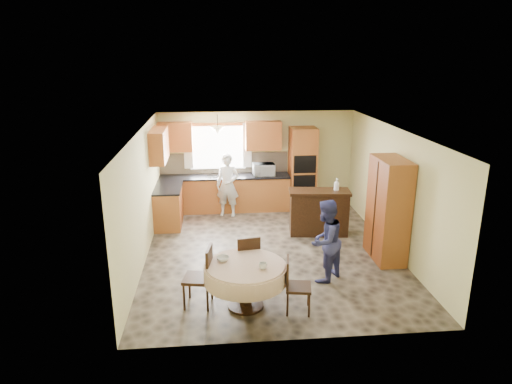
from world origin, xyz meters
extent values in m
cube|color=#6B5C4B|center=(0.00, 0.00, 0.00)|extent=(5.00, 6.00, 0.01)
cube|color=white|center=(0.00, 0.00, 2.50)|extent=(5.00, 6.00, 0.01)
cube|color=#D4CF88|center=(0.00, 3.00, 1.25)|extent=(5.00, 0.02, 2.50)
cube|color=#D4CF88|center=(0.00, -3.00, 1.25)|extent=(5.00, 0.02, 2.50)
cube|color=#D4CF88|center=(-2.50, 0.00, 1.25)|extent=(0.02, 6.00, 2.50)
cube|color=#D4CF88|center=(2.50, 0.00, 1.25)|extent=(0.02, 6.00, 2.50)
cube|color=white|center=(-1.00, 2.98, 1.60)|extent=(1.40, 0.03, 1.10)
cube|color=white|center=(-1.75, 2.93, 1.65)|extent=(0.22, 0.02, 1.15)
cube|color=white|center=(-0.25, 2.93, 1.65)|extent=(0.22, 0.02, 1.15)
cube|color=#C67534|center=(-0.85, 2.70, 0.44)|extent=(3.30, 0.60, 0.88)
cube|color=black|center=(-0.85, 2.70, 0.90)|extent=(3.30, 0.64, 0.04)
cube|color=#C67534|center=(-2.20, 1.80, 0.44)|extent=(0.60, 1.20, 0.88)
cube|color=black|center=(-2.20, 1.80, 0.90)|extent=(0.64, 1.20, 0.04)
cube|color=tan|center=(-0.85, 2.99, 1.18)|extent=(3.30, 0.02, 0.55)
cube|color=#C76B31|center=(-2.05, 2.83, 1.91)|extent=(0.85, 0.33, 0.72)
cube|color=#C76B31|center=(0.15, 2.83, 1.91)|extent=(0.90, 0.33, 0.72)
cube|color=#C76B31|center=(-2.33, 1.80, 1.91)|extent=(0.33, 1.20, 0.72)
cube|color=#C67534|center=(1.15, 2.69, 1.06)|extent=(0.66, 0.62, 2.12)
cube|color=black|center=(1.15, 2.38, 1.25)|extent=(0.56, 0.01, 0.45)
cube|color=black|center=(1.15, 2.38, 0.75)|extent=(0.56, 0.01, 0.45)
cone|color=beige|center=(-1.00, 2.50, 2.12)|extent=(0.36, 0.36, 0.18)
cube|color=#351E0E|center=(1.19, 0.90, 0.48)|extent=(1.38, 0.69, 0.95)
cube|color=black|center=(1.46, 0.88, 0.29)|extent=(0.46, 0.35, 0.59)
cube|color=#C67534|center=(2.22, -0.47, 1.01)|extent=(0.53, 1.05, 2.01)
cylinder|color=#351E0E|center=(-0.66, -2.05, 0.34)|extent=(0.19, 0.19, 0.68)
cylinder|color=#351E0E|center=(-0.66, -2.05, 0.02)|extent=(0.58, 0.58, 0.04)
cylinder|color=beige|center=(-0.66, -2.05, 0.72)|extent=(1.25, 1.25, 0.05)
cylinder|color=beige|center=(-0.66, -2.05, 0.58)|extent=(1.31, 1.31, 0.27)
cube|color=#351E0E|center=(-1.42, -1.91, 0.47)|extent=(0.51, 0.51, 0.05)
cube|color=#351E0E|center=(-1.22, -1.95, 0.75)|extent=(0.12, 0.42, 0.52)
cylinder|color=#351E0E|center=(-1.60, -2.10, 0.22)|extent=(0.04, 0.04, 0.45)
cylinder|color=#351E0E|center=(-1.23, -2.10, 0.22)|extent=(0.04, 0.04, 0.45)
cylinder|color=#351E0E|center=(-1.60, -1.73, 0.22)|extent=(0.04, 0.04, 0.45)
cylinder|color=#351E0E|center=(-1.23, -1.73, 0.22)|extent=(0.04, 0.04, 0.45)
cube|color=#351E0E|center=(-0.59, -1.30, 0.44)|extent=(0.47, 0.47, 0.05)
cube|color=#351E0E|center=(-0.56, -1.49, 0.71)|extent=(0.39, 0.10, 0.49)
cylinder|color=#351E0E|center=(-0.77, -1.48, 0.21)|extent=(0.04, 0.04, 0.42)
cylinder|color=#351E0E|center=(-0.41, -1.48, 0.21)|extent=(0.04, 0.04, 0.42)
cylinder|color=#351E0E|center=(-0.77, -1.13, 0.21)|extent=(0.04, 0.04, 0.42)
cylinder|color=#351E0E|center=(-0.41, -1.13, 0.21)|extent=(0.04, 0.04, 0.42)
cube|color=#351E0E|center=(0.15, -2.25, 0.41)|extent=(0.45, 0.45, 0.05)
cube|color=#351E0E|center=(-0.02, -2.22, 0.66)|extent=(0.10, 0.37, 0.46)
cylinder|color=#351E0E|center=(-0.01, -2.42, 0.20)|extent=(0.03, 0.03, 0.40)
cylinder|color=#351E0E|center=(0.32, -2.42, 0.20)|extent=(0.03, 0.03, 0.40)
cylinder|color=#351E0E|center=(-0.01, -2.09, 0.20)|extent=(0.03, 0.03, 0.40)
cylinder|color=#351E0E|center=(0.32, -2.09, 0.20)|extent=(0.03, 0.03, 0.40)
cube|color=gold|center=(2.47, 0.64, 1.52)|extent=(0.05, 0.52, 0.43)
cube|color=silver|center=(2.44, 0.64, 1.52)|extent=(0.01, 0.43, 0.34)
imported|color=silver|center=(0.14, 2.65, 1.07)|extent=(0.57, 0.40, 0.30)
imported|color=silver|center=(-0.79, 2.30, 0.78)|extent=(0.65, 0.50, 1.57)
imported|color=navy|center=(0.80, -1.26, 0.75)|extent=(0.92, 0.91, 1.49)
imported|color=#B2B2B2|center=(0.93, 0.90, 0.97)|extent=(0.24, 0.24, 0.05)
imported|color=silver|center=(1.56, 0.90, 1.11)|extent=(0.16, 0.16, 0.33)
imported|color=#B2B2B2|center=(-0.41, -2.23, 0.79)|extent=(0.17, 0.17, 0.10)
imported|color=#B2B2B2|center=(-1.01, -1.88, 0.77)|extent=(0.27, 0.27, 0.06)
camera|label=1|loc=(-1.11, -8.51, 3.91)|focal=32.00mm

